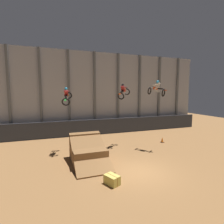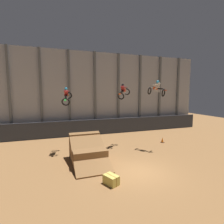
{
  "view_description": "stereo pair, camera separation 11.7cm",
  "coord_description": "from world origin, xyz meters",
  "px_view_note": "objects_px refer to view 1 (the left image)",
  "views": [
    {
      "loc": [
        -5.69,
        -10.24,
        5.45
      ],
      "look_at": [
        0.23,
        6.44,
        3.5
      ],
      "focal_mm": 28.0,
      "sensor_mm": 36.0,
      "label": 1
    },
    {
      "loc": [
        -5.58,
        -10.28,
        5.45
      ],
      "look_at": [
        0.23,
        6.44,
        3.5
      ],
      "focal_mm": 28.0,
      "sensor_mm": 36.0,
      "label": 2
    }
  ],
  "objects_px": {
    "dirt_ramp": "(88,152)",
    "traffic_cone_near_ramp": "(162,140)",
    "rider_bike_left_air": "(67,96)",
    "rider_bike_center_air": "(124,92)",
    "hay_bale_trackside": "(112,180)",
    "rider_bike_right_air": "(157,89)"
  },
  "relations": [
    {
      "from": "dirt_ramp",
      "to": "rider_bike_left_air",
      "type": "height_order",
      "value": "rider_bike_left_air"
    },
    {
      "from": "rider_bike_center_air",
      "to": "rider_bike_left_air",
      "type": "bearing_deg",
      "value": -128.14
    },
    {
      "from": "rider_bike_left_air",
      "to": "rider_bike_right_air",
      "type": "distance_m",
      "value": 8.44
    },
    {
      "from": "dirt_ramp",
      "to": "traffic_cone_near_ramp",
      "type": "relative_size",
      "value": 7.47
    },
    {
      "from": "dirt_ramp",
      "to": "hay_bale_trackside",
      "type": "height_order",
      "value": "dirt_ramp"
    },
    {
      "from": "rider_bike_left_air",
      "to": "rider_bike_right_air",
      "type": "height_order",
      "value": "rider_bike_right_air"
    },
    {
      "from": "rider_bike_center_air",
      "to": "hay_bale_trackside",
      "type": "bearing_deg",
      "value": -68.25
    },
    {
      "from": "traffic_cone_near_ramp",
      "to": "hay_bale_trackside",
      "type": "height_order",
      "value": "traffic_cone_near_ramp"
    },
    {
      "from": "rider_bike_left_air",
      "to": "hay_bale_trackside",
      "type": "height_order",
      "value": "rider_bike_left_air"
    },
    {
      "from": "dirt_ramp",
      "to": "rider_bike_center_air",
      "type": "relative_size",
      "value": 2.49
    },
    {
      "from": "dirt_ramp",
      "to": "rider_bike_right_air",
      "type": "bearing_deg",
      "value": 7.18
    },
    {
      "from": "rider_bike_center_air",
      "to": "traffic_cone_near_ramp",
      "type": "distance_m",
      "value": 6.92
    },
    {
      "from": "rider_bike_left_air",
      "to": "hay_bale_trackside",
      "type": "xyz_separation_m",
      "value": [
        1.89,
        -6.89,
        -4.86
      ]
    },
    {
      "from": "rider_bike_left_air",
      "to": "rider_bike_center_air",
      "type": "xyz_separation_m",
      "value": [
        5.66,
        0.22,
        0.43
      ]
    },
    {
      "from": "traffic_cone_near_ramp",
      "to": "rider_bike_center_air",
      "type": "bearing_deg",
      "value": 172.22
    },
    {
      "from": "hay_bale_trackside",
      "to": "dirt_ramp",
      "type": "bearing_deg",
      "value": 98.39
    },
    {
      "from": "traffic_cone_near_ramp",
      "to": "hay_bale_trackside",
      "type": "distance_m",
      "value": 10.46
    },
    {
      "from": "dirt_ramp",
      "to": "rider_bike_right_air",
      "type": "relative_size",
      "value": 2.51
    },
    {
      "from": "dirt_ramp",
      "to": "rider_bike_left_air",
      "type": "distance_m",
      "value": 5.35
    },
    {
      "from": "rider_bike_left_air",
      "to": "rider_bike_right_air",
      "type": "bearing_deg",
      "value": 2.16
    },
    {
      "from": "rider_bike_left_air",
      "to": "hay_bale_trackside",
      "type": "bearing_deg",
      "value": -59.61
    },
    {
      "from": "traffic_cone_near_ramp",
      "to": "dirt_ramp",
      "type": "bearing_deg",
      "value": -164.97
    }
  ]
}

